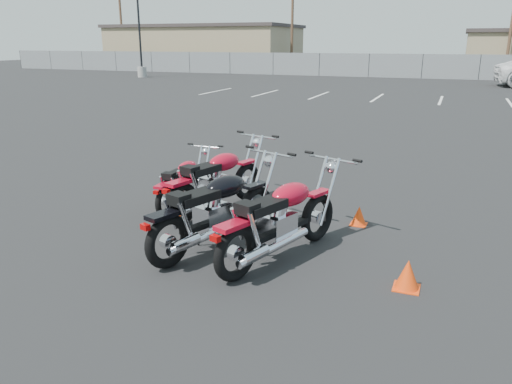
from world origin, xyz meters
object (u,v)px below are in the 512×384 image
at_px(motorcycle_front_red, 184,182).
at_px(motorcycle_second_black, 216,210).
at_px(motorcycle_third_red, 217,181).
at_px(motorcycle_rear_red, 281,220).

relative_size(motorcycle_front_red, motorcycle_second_black, 0.77).
relative_size(motorcycle_second_black, motorcycle_third_red, 1.02).
relative_size(motorcycle_third_red, motorcycle_rear_red, 0.98).
distance_m(motorcycle_second_black, motorcycle_rear_red, 0.93).
height_order(motorcycle_front_red, motorcycle_third_red, motorcycle_third_red).
bearing_deg(motorcycle_third_red, motorcycle_rear_red, -41.33).
xyz_separation_m(motorcycle_front_red, motorcycle_third_red, (0.66, -0.07, 0.11)).
distance_m(motorcycle_front_red, motorcycle_second_black, 1.97).
height_order(motorcycle_second_black, motorcycle_rear_red, motorcycle_second_black).
bearing_deg(motorcycle_front_red, motorcycle_rear_red, -33.14).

